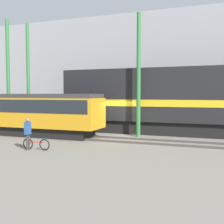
{
  "coord_description": "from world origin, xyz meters",
  "views": [
    {
      "loc": [
        6.93,
        -18.81,
        3.04
      ],
      "look_at": [
        0.16,
        -0.67,
        1.8
      ],
      "focal_mm": 45.0,
      "sensor_mm": 36.0,
      "label": 1
    }
  ],
  "objects_px": {
    "person": "(28,130)",
    "utility_pole_center": "(28,78)",
    "freight_locomotive": "(179,100)",
    "streetcar": "(27,112)",
    "utility_pole_left": "(8,75)",
    "bicycle": "(36,144)",
    "utility_pole_right": "(139,75)"
  },
  "relations": [
    {
      "from": "utility_pole_left",
      "to": "utility_pole_center",
      "type": "xyz_separation_m",
      "value": [
        2.03,
        -0.0,
        -0.25
      ]
    },
    {
      "from": "freight_locomotive",
      "to": "person",
      "type": "bearing_deg",
      "value": -128.14
    },
    {
      "from": "person",
      "to": "freight_locomotive",
      "type": "bearing_deg",
      "value": 51.86
    },
    {
      "from": "utility_pole_left",
      "to": "freight_locomotive",
      "type": "bearing_deg",
      "value": 8.68
    },
    {
      "from": "bicycle",
      "to": "utility_pole_center",
      "type": "bearing_deg",
      "value": 129.4
    },
    {
      "from": "streetcar",
      "to": "utility_pole_right",
      "type": "distance_m",
      "value": 8.58
    },
    {
      "from": "utility_pole_left",
      "to": "utility_pole_right",
      "type": "distance_m",
      "value": 11.39
    },
    {
      "from": "freight_locomotive",
      "to": "utility_pole_right",
      "type": "relative_size",
      "value": 2.03
    },
    {
      "from": "streetcar",
      "to": "person",
      "type": "distance_m",
      "value": 5.81
    },
    {
      "from": "freight_locomotive",
      "to": "utility_pole_left",
      "type": "xyz_separation_m",
      "value": [
        -13.95,
        -2.13,
        2.03
      ]
    },
    {
      "from": "bicycle",
      "to": "utility_pole_right",
      "type": "height_order",
      "value": "utility_pole_right"
    },
    {
      "from": "bicycle",
      "to": "person",
      "type": "bearing_deg",
      "value": -156.58
    },
    {
      "from": "person",
      "to": "utility_pole_center",
      "type": "height_order",
      "value": "utility_pole_center"
    },
    {
      "from": "freight_locomotive",
      "to": "bicycle",
      "type": "relative_size",
      "value": 10.74
    },
    {
      "from": "streetcar",
      "to": "person",
      "type": "relative_size",
      "value": 6.53
    },
    {
      "from": "person",
      "to": "streetcar",
      "type": "bearing_deg",
      "value": 127.4
    },
    {
      "from": "freight_locomotive",
      "to": "bicycle",
      "type": "distance_m",
      "value": 11.09
    },
    {
      "from": "utility_pole_center",
      "to": "utility_pole_right",
      "type": "relative_size",
      "value": 1.0
    },
    {
      "from": "bicycle",
      "to": "utility_pole_left",
      "type": "relative_size",
      "value": 0.18
    },
    {
      "from": "utility_pole_right",
      "to": "bicycle",
      "type": "bearing_deg",
      "value": -121.32
    },
    {
      "from": "streetcar",
      "to": "utility_pole_center",
      "type": "distance_m",
      "value": 3.68
    },
    {
      "from": "bicycle",
      "to": "utility_pole_left",
      "type": "height_order",
      "value": "utility_pole_left"
    },
    {
      "from": "utility_pole_right",
      "to": "streetcar",
      "type": "bearing_deg",
      "value": -164.9
    },
    {
      "from": "freight_locomotive",
      "to": "utility_pole_right",
      "type": "distance_m",
      "value": 3.77
    },
    {
      "from": "streetcar",
      "to": "utility_pole_right",
      "type": "height_order",
      "value": "utility_pole_right"
    },
    {
      "from": "streetcar",
      "to": "bicycle",
      "type": "relative_size",
      "value": 6.97
    },
    {
      "from": "person",
      "to": "utility_pole_left",
      "type": "bearing_deg",
      "value": 136.2
    },
    {
      "from": "utility_pole_right",
      "to": "utility_pole_center",
      "type": "bearing_deg",
      "value": -180.0
    },
    {
      "from": "freight_locomotive",
      "to": "bicycle",
      "type": "bearing_deg",
      "value": -127.04
    },
    {
      "from": "utility_pole_left",
      "to": "streetcar",
      "type": "bearing_deg",
      "value": -31.33
    },
    {
      "from": "person",
      "to": "utility_pole_left",
      "type": "distance_m",
      "value": 10.33
    },
    {
      "from": "utility_pole_left",
      "to": "person",
      "type": "bearing_deg",
      "value": -43.8
    }
  ]
}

